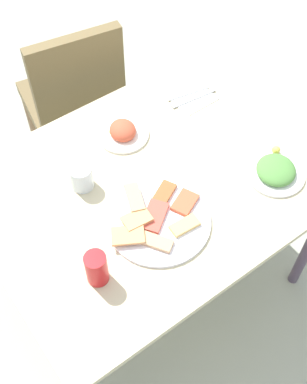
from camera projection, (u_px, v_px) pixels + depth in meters
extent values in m
plane|color=#A9AE9B|center=(151.00, 277.00, 2.30)|extent=(6.00, 6.00, 0.00)
cube|color=beige|center=(150.00, 184.00, 1.72)|extent=(1.16, 0.90, 0.02)
cylinder|color=#55455B|center=(191.00, 126.00, 2.38)|extent=(0.04, 0.04, 0.70)
cube|color=brown|center=(72.00, 101.00, 2.40)|extent=(0.49, 0.49, 0.06)
cube|color=brown|center=(79.00, 83.00, 2.09)|extent=(0.40, 0.12, 0.46)
cylinder|color=#937050|center=(97.00, 98.00, 2.73)|extent=(0.03, 0.03, 0.38)
cylinder|color=#937050|center=(31.00, 120.00, 2.63)|extent=(0.03, 0.03, 0.38)
cylinder|color=#937050|center=(126.00, 145.00, 2.52)|extent=(0.03, 0.03, 0.38)
cylinder|color=#937050|center=(55.00, 170.00, 2.43)|extent=(0.03, 0.03, 0.38)
cylinder|color=white|center=(158.00, 220.00, 1.61)|extent=(0.34, 0.34, 0.01)
cube|color=#CC5040|center=(154.00, 216.00, 1.60)|extent=(0.13, 0.12, 0.01)
cube|color=#9E582E|center=(163.00, 195.00, 1.65)|extent=(0.13, 0.10, 0.01)
cube|color=#E8BC6A|center=(185.00, 225.00, 1.58)|extent=(0.10, 0.05, 0.01)
cube|color=tan|center=(154.00, 241.00, 1.55)|extent=(0.10, 0.13, 0.01)
cube|color=#E8A266|center=(137.00, 219.00, 1.58)|extent=(0.10, 0.07, 0.01)
cube|color=tan|center=(135.00, 197.00, 1.63)|extent=(0.08, 0.12, 0.01)
cube|color=tan|center=(128.00, 235.00, 1.55)|extent=(0.12, 0.11, 0.01)
cube|color=#D65A38|center=(185.00, 202.00, 1.64)|extent=(0.11, 0.10, 0.01)
cylinder|color=white|center=(123.00, 134.00, 1.83)|extent=(0.19, 0.19, 0.01)
ellipsoid|color=#D35236|center=(123.00, 130.00, 1.81)|extent=(0.12, 0.12, 0.06)
sphere|color=yellow|center=(113.00, 132.00, 1.82)|extent=(0.03, 0.03, 0.03)
cylinder|color=white|center=(275.00, 173.00, 1.72)|extent=(0.21, 0.21, 0.01)
ellipsoid|color=#528B3F|center=(276.00, 170.00, 1.71)|extent=(0.20, 0.20, 0.05)
sphere|color=#F2DD51|center=(276.00, 150.00, 1.76)|extent=(0.03, 0.03, 0.03)
cylinder|color=red|center=(97.00, 268.00, 1.45)|extent=(0.09, 0.09, 0.12)
cylinder|color=silver|center=(81.00, 177.00, 1.66)|extent=(0.08, 0.08, 0.09)
cube|color=white|center=(191.00, 96.00, 1.96)|extent=(0.16, 0.16, 0.00)
cube|color=silver|center=(194.00, 98.00, 1.94)|extent=(0.20, 0.04, 0.00)
cube|color=silver|center=(188.00, 93.00, 1.96)|extent=(0.18, 0.05, 0.00)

